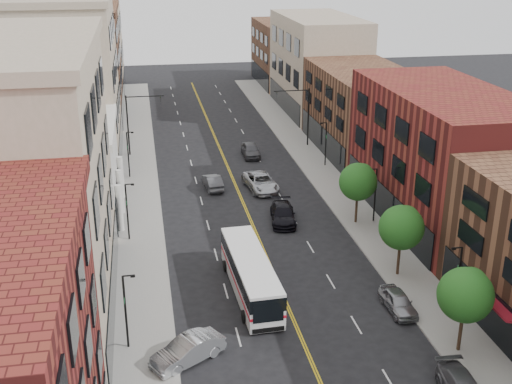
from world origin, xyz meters
TOP-DOWN VIEW (x-y plane):
  - sidewalk_left at (-10.00, 35.00)m, footprint 4.00×110.00m
  - sidewalk_right at (10.00, 35.00)m, footprint 4.00×110.00m
  - bldg_l_tanoffice at (-17.00, 13.00)m, footprint 10.00×22.00m
  - bldg_l_white at (-17.00, 31.00)m, footprint 10.00×14.00m
  - bldg_l_far_a at (-17.00, 48.00)m, footprint 10.00×20.00m
  - bldg_l_far_b at (-17.00, 68.00)m, footprint 10.00×20.00m
  - bldg_l_far_c at (-17.00, 86.00)m, footprint 10.00×16.00m
  - bldg_r_mid at (17.00, 24.00)m, footprint 10.00×22.00m
  - bldg_r_far_a at (17.00, 45.00)m, footprint 10.00×20.00m
  - bldg_r_far_b at (17.00, 66.00)m, footprint 10.00×22.00m
  - bldg_r_far_c at (17.00, 86.00)m, footprint 10.00×18.00m
  - tree_r_1 at (9.39, 4.07)m, footprint 3.40×3.40m
  - tree_r_2 at (9.39, 14.07)m, footprint 3.40×3.40m
  - tree_r_3 at (9.39, 24.07)m, footprint 3.40×3.40m
  - lamp_l_1 at (-10.95, 8.00)m, footprint 0.81×0.55m
  - lamp_l_2 at (-10.95, 24.00)m, footprint 0.81×0.55m
  - lamp_l_3 at (-10.95, 40.00)m, footprint 0.81×0.55m
  - lamp_r_1 at (10.95, 8.00)m, footprint 0.81×0.55m
  - lamp_r_2 at (10.95, 24.00)m, footprint 0.81×0.55m
  - lamp_r_3 at (10.95, 40.00)m, footprint 0.81×0.55m
  - signal_mast_left at (-10.27, 48.00)m, footprint 4.49×0.18m
  - signal_mast_right at (10.27, 48.00)m, footprint 4.49×0.18m
  - city_bus at (-2.26, 13.39)m, footprint 3.00×11.23m
  - car_angle_b at (-7.40, 5.99)m, footprint 4.92×3.88m
  - car_parked_far at (7.40, 9.24)m, footprint 1.78×4.13m
  - car_lane_behind at (-2.46, 35.21)m, footprint 1.90×4.53m
  - car_lane_a at (2.84, 25.52)m, footprint 2.87×5.55m
  - car_lane_b at (2.39, 34.04)m, footprint 3.45×6.17m
  - car_lane_c at (3.23, 45.12)m, footprint 1.93×4.72m

SIDE VIEW (x-z plane):
  - sidewalk_left at x=-10.00m, z-range 0.00..0.15m
  - sidewalk_right at x=10.00m, z-range 0.00..0.15m
  - car_parked_far at x=7.40m, z-range 0.00..1.39m
  - car_lane_behind at x=-2.46m, z-range 0.00..1.45m
  - car_lane_a at x=2.84m, z-range 0.00..1.54m
  - car_angle_b at x=-7.40m, z-range 0.00..1.56m
  - car_lane_c at x=3.23m, z-range 0.00..1.60m
  - car_lane_b at x=2.39m, z-range 0.00..1.63m
  - city_bus at x=-2.26m, z-range 0.23..3.10m
  - lamp_l_1 at x=-10.95m, z-range 0.45..5.50m
  - lamp_l_2 at x=-10.95m, z-range 0.45..5.50m
  - lamp_l_3 at x=-10.95m, z-range 0.45..5.50m
  - lamp_r_1 at x=10.95m, z-range 0.45..5.50m
  - lamp_r_2 at x=10.95m, z-range 0.45..5.50m
  - lamp_r_3 at x=10.95m, z-range 0.45..5.50m
  - bldg_l_white at x=-17.00m, z-range 0.00..8.00m
  - tree_r_1 at x=9.39m, z-range 1.33..6.92m
  - tree_r_2 at x=9.39m, z-range 1.33..6.92m
  - tree_r_3 at x=9.39m, z-range 1.33..6.92m
  - signal_mast_left at x=-10.27m, z-range 1.05..8.25m
  - signal_mast_right at x=10.27m, z-range 1.05..8.25m
  - bldg_r_far_a at x=17.00m, z-range 0.00..10.00m
  - bldg_r_far_c at x=17.00m, z-range 0.00..11.00m
  - bldg_r_mid at x=17.00m, z-range 0.00..12.00m
  - bldg_r_far_b at x=17.00m, z-range 0.00..14.00m
  - bldg_l_far_b at x=-17.00m, z-range 0.00..15.00m
  - bldg_l_tanoffice at x=-17.00m, z-range 0.00..18.00m
  - bldg_l_far_a at x=-17.00m, z-range 0.00..18.00m
  - bldg_l_far_c at x=-17.00m, z-range 0.00..20.00m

